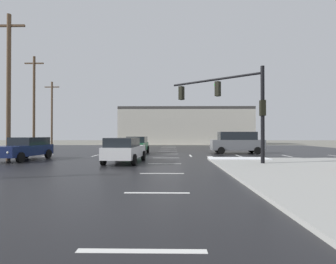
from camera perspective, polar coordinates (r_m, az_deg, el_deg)
ground_plane at (r=22.10m, az=-0.30°, el=-5.22°), size 120.00×120.00×0.00m
road_asphalt at (r=22.10m, az=-0.30°, el=-5.19°), size 44.00×44.00×0.02m
snow_strip_curbside at (r=18.66m, az=15.05°, el=-5.54°), size 4.00×1.60×0.06m
lane_markings at (r=20.73m, az=2.97°, el=-5.46°), size 36.15×36.15×0.01m
traffic_signal_mast at (r=17.02m, az=13.78°, el=6.86°), size 5.27×4.09×5.65m
strip_building_background at (r=49.65m, az=3.74°, el=1.26°), size 23.93×8.00×6.72m
suv_grey at (r=25.61m, az=14.68°, el=-2.11°), size 4.86×2.22×2.03m
sedan_green at (r=24.47m, az=-6.83°, el=-2.76°), size 2.07×4.56×1.58m
sedan_white at (r=16.79m, az=-9.41°, el=-3.77°), size 2.27×4.63×1.58m
sedan_navy at (r=21.00m, az=-28.52°, el=-3.06°), size 2.40×4.67×1.58m
utility_pole_mid at (r=21.42m, az=-31.21°, el=8.86°), size 2.20×0.28×10.10m
utility_pole_far at (r=34.26m, az=-27.01°, el=5.95°), size 2.20×0.28×10.83m
utility_pole_distant at (r=43.89m, az=-23.83°, el=3.86°), size 2.20×0.28×9.83m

